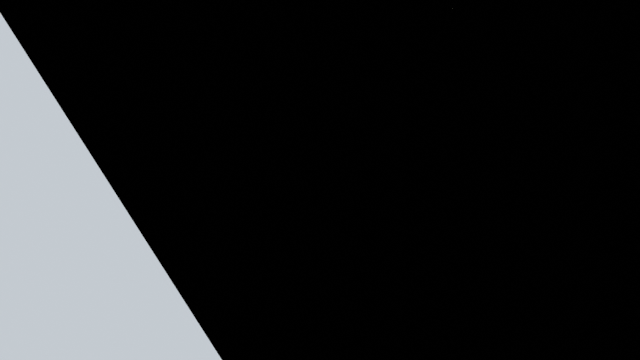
# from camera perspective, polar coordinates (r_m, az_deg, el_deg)

# --- Properties ---
(traffic_signal_near) EXTENTS (3.13, 2.05, 6.14)m
(traffic_signal_near) POSITION_cam_1_polar(r_m,az_deg,el_deg) (3.76, -1.77, 13.75)
(traffic_signal_near) COLOR black
(traffic_signal_near) RESTS_ON ground_plane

